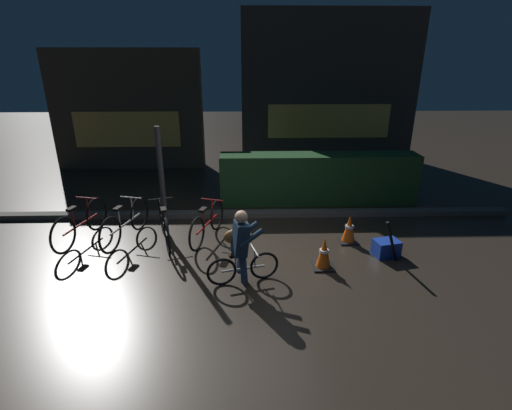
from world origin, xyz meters
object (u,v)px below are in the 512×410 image
(parked_bike_leftmost, at_px, (81,223))
(parked_bike_center_right, at_px, (207,223))
(traffic_cone_far, at_px, (349,229))
(closed_umbrella, at_px, (392,242))
(street_post, at_px, (162,184))
(parked_bike_left_mid, at_px, (126,223))
(cyclist, at_px, (241,247))
(blue_crate, at_px, (386,248))
(parked_bike_center_left, at_px, (164,224))
(traffic_cone_near, at_px, (324,254))

(parked_bike_leftmost, distance_m, parked_bike_center_right, 2.47)
(parked_bike_center_right, bearing_deg, traffic_cone_far, -75.69)
(parked_bike_leftmost, height_order, closed_umbrella, closed_umbrella)
(street_post, xyz_separation_m, traffic_cone_far, (3.62, -0.33, -0.84))
(parked_bike_left_mid, distance_m, closed_umbrella, 5.00)
(parked_bike_leftmost, bearing_deg, parked_bike_center_right, -76.63)
(traffic_cone_far, xyz_separation_m, cyclist, (-2.09, -1.36, 0.36))
(blue_crate, xyz_separation_m, cyclist, (-2.64, -0.80, 0.48))
(parked_bike_leftmost, relative_size, parked_bike_center_left, 1.01)
(cyclist, relative_size, closed_umbrella, 1.47)
(parked_bike_left_mid, bearing_deg, parked_bike_center_left, -81.16)
(blue_crate, distance_m, cyclist, 2.80)
(parked_bike_center_left, bearing_deg, closed_umbrella, -119.79)
(blue_crate, bearing_deg, parked_bike_center_right, 166.99)
(street_post, relative_size, blue_crate, 5.06)
(parked_bike_center_left, bearing_deg, traffic_cone_near, -127.38)
(street_post, xyz_separation_m, parked_bike_left_mid, (-0.75, -0.14, -0.75))
(cyclist, distance_m, closed_umbrella, 2.68)
(parked_bike_leftmost, relative_size, blue_crate, 3.89)
(blue_crate, bearing_deg, parked_bike_left_mid, 171.20)
(parked_bike_center_right, bearing_deg, closed_umbrella, -88.75)
(street_post, bearing_deg, closed_umbrella, -15.51)
(parked_bike_center_left, xyz_separation_m, cyclist, (1.51, -1.47, 0.26))
(parked_bike_leftmost, bearing_deg, street_post, -72.03)
(traffic_cone_far, bearing_deg, traffic_cone_near, -125.12)
(traffic_cone_near, bearing_deg, traffic_cone_far, 54.88)
(parked_bike_center_left, bearing_deg, parked_bike_left_mid, 66.85)
(parked_bike_leftmost, height_order, traffic_cone_far, parked_bike_leftmost)
(parked_bike_center_right, distance_m, closed_umbrella, 3.45)
(traffic_cone_far, xyz_separation_m, closed_umbrella, (0.52, -0.82, 0.13))
(cyclist, bearing_deg, traffic_cone_near, 0.98)
(cyclist, bearing_deg, parked_bike_center_right, 98.91)
(street_post, height_order, parked_bike_center_left, street_post)
(blue_crate, distance_m, closed_umbrella, 0.36)
(parked_bike_center_right, height_order, closed_umbrella, closed_umbrella)
(parked_bike_left_mid, bearing_deg, traffic_cone_near, -92.58)
(parked_bike_leftmost, relative_size, closed_umbrella, 2.01)
(street_post, bearing_deg, blue_crate, -12.19)
(parked_bike_leftmost, relative_size, cyclist, 1.37)
(street_post, xyz_separation_m, closed_umbrella, (4.14, -1.15, -0.71))
(parked_bike_center_right, bearing_deg, parked_bike_leftmost, 108.24)
(street_post, distance_m, parked_bike_center_right, 1.15)
(parked_bike_left_mid, distance_m, traffic_cone_near, 3.87)
(street_post, height_order, cyclist, street_post)
(street_post, relative_size, cyclist, 1.79)
(closed_umbrella, bearing_deg, parked_bike_center_left, -33.98)
(traffic_cone_near, distance_m, traffic_cone_far, 1.19)
(traffic_cone_far, bearing_deg, parked_bike_leftmost, 177.77)
(closed_umbrella, bearing_deg, blue_crate, -116.45)
(parked_bike_center_right, relative_size, blue_crate, 3.55)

